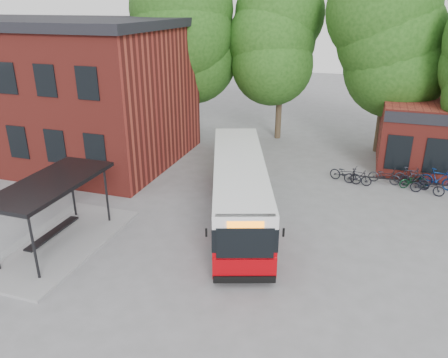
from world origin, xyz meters
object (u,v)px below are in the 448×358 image
(city_bus, at_px, (239,190))
(bicycle_2, at_px, (384,176))
(bus_shelter, at_px, (55,214))
(bicycle_3, at_px, (410,176))
(bicycle_4, at_px, (414,181))
(bicycle_6, at_px, (428,186))
(bicycle_0, at_px, (346,174))
(bicycle_5, at_px, (415,180))
(bicycle_1, at_px, (358,177))
(bicycle_7, at_px, (438,179))

(city_bus, relative_size, bicycle_2, 6.36)
(city_bus, distance_m, bicycle_2, 9.25)
(bus_shelter, height_order, bicycle_3, bus_shelter)
(city_bus, height_order, bicycle_4, city_bus)
(bicycle_2, xyz_separation_m, bicycle_6, (2.13, -0.89, -0.01))
(bicycle_0, distance_m, bicycle_5, 3.62)
(bicycle_1, xyz_separation_m, bicycle_6, (3.52, -0.21, -0.01))
(city_bus, relative_size, bicycle_6, 6.51)
(bicycle_2, bearing_deg, bicycle_1, 126.49)
(bus_shelter, distance_m, bicycle_4, 18.16)
(bicycle_4, height_order, bicycle_6, bicycle_6)
(bicycle_0, xyz_separation_m, bicycle_4, (3.57, 0.24, -0.07))
(bicycle_5, relative_size, bicycle_7, 0.86)
(bus_shelter, distance_m, bicycle_5, 18.20)
(bicycle_2, xyz_separation_m, bicycle_4, (1.50, -0.20, -0.04))
(bicycle_0, relative_size, bicycle_6, 1.09)
(city_bus, xyz_separation_m, bicycle_3, (7.85, 6.80, -0.91))
(bicycle_1, height_order, bicycle_3, bicycle_3)
(bicycle_6, bearing_deg, bicycle_1, 98.55)
(bicycle_3, bearing_deg, bicycle_2, 101.02)
(bicycle_1, bearing_deg, bicycle_3, -60.75)
(bicycle_4, distance_m, bicycle_6, 0.93)
(bus_shelter, relative_size, bicycle_5, 4.36)
(bicycle_0, bearing_deg, city_bus, 163.77)
(city_bus, bearing_deg, bus_shelter, -161.93)
(bicycle_2, bearing_deg, bicycle_6, -102.14)
(bicycle_1, bearing_deg, city_bus, 147.58)
(bicycle_2, bearing_deg, bus_shelter, 141.46)
(bus_shelter, height_order, bicycle_7, bus_shelter)
(bicycle_7, bearing_deg, bicycle_1, 114.12)
(city_bus, distance_m, bicycle_7, 11.39)
(bicycle_2, height_order, bicycle_6, bicycle_2)
(bicycle_1, relative_size, bicycle_4, 0.95)
(bicycle_4, distance_m, bicycle_7, 1.26)
(bicycle_0, xyz_separation_m, bicycle_7, (4.79, 0.53, 0.07))
(bicycle_0, distance_m, bicycle_7, 4.82)
(bicycle_0, relative_size, bicycle_2, 1.07)
(bicycle_4, bearing_deg, bicycle_3, -3.61)
(city_bus, distance_m, bicycle_3, 10.43)
(city_bus, height_order, bicycle_3, city_bus)
(bus_shelter, relative_size, bicycle_4, 4.39)
(bicycle_0, bearing_deg, bicycle_7, -63.46)
(city_bus, bearing_deg, bicycle_3, 22.49)
(bicycle_2, bearing_deg, bicycle_7, -77.53)
(bicycle_0, relative_size, bicycle_4, 1.16)
(bicycle_3, bearing_deg, bicycle_6, -148.55)
(bicycle_4, xyz_separation_m, bicycle_6, (0.62, -0.68, 0.03))
(bicycle_2, relative_size, bicycle_4, 1.09)
(city_bus, xyz_separation_m, bicycle_1, (5.14, 5.81, -0.94))
(city_bus, height_order, bicycle_0, city_bus)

